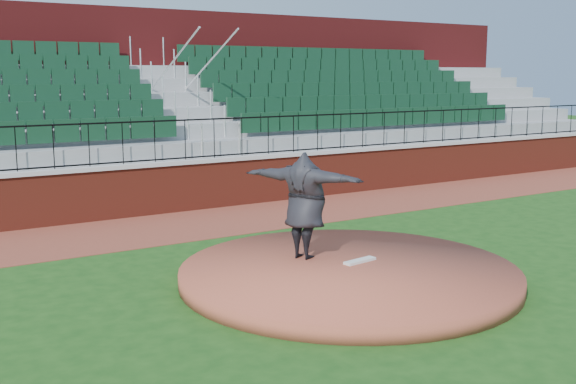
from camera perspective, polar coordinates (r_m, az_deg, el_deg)
name	(u,v)px	position (r m, az deg, el deg)	size (l,w,h in m)	color
ground	(335,280)	(11.84, 3.91, -7.25)	(90.00, 90.00, 0.00)	#184012
warning_track	(199,223)	(16.36, -7.31, -2.53)	(34.00, 3.20, 0.01)	brown
field_wall	(171,188)	(17.70, -9.54, 0.29)	(34.00, 0.35, 1.20)	maroon
wall_cap	(171,163)	(17.60, -9.60, 2.38)	(34.00, 0.45, 0.10)	#B7B7B7
wall_railing	(170,141)	(17.54, -9.65, 4.16)	(34.00, 0.05, 1.00)	black
seating_stands	(132,115)	(20.04, -12.71, 6.17)	(34.00, 5.10, 4.60)	gray
concourse_wall	(100,96)	(22.68, -15.16, 7.59)	(34.00, 0.50, 5.50)	maroon
pitchers_mound	(349,274)	(11.78, 5.00, -6.72)	(5.67, 5.67, 0.25)	brown
pitching_rubber	(360,261)	(12.05, 5.92, -5.64)	(0.65, 0.16, 0.04)	silver
pitcher	(305,205)	(12.07, 1.39, -1.11)	(2.30, 0.63, 1.87)	black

